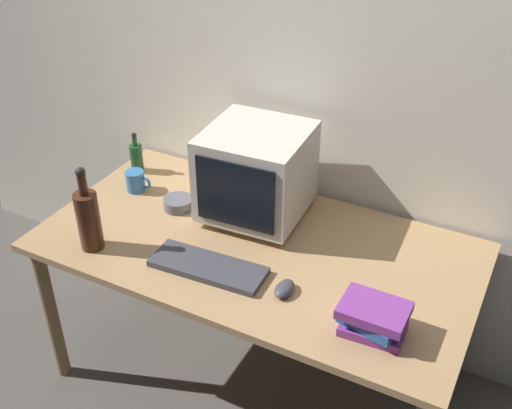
{
  "coord_description": "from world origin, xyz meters",
  "views": [
    {
      "loc": [
        0.88,
        -1.69,
        2.15
      ],
      "look_at": [
        0.0,
        0.0,
        0.9
      ],
      "focal_mm": 44.28,
      "sensor_mm": 36.0,
      "label": 1
    }
  ],
  "objects_px": {
    "bottle_short": "(136,157)",
    "cd_spindle": "(178,203)",
    "book_stack": "(373,318)",
    "crt_monitor": "(256,173)",
    "computer_mouse": "(284,289)",
    "bottle_tall": "(88,218)",
    "keyboard": "(208,267)",
    "mug": "(136,181)"
  },
  "relations": [
    {
      "from": "bottle_short",
      "to": "book_stack",
      "type": "xyz_separation_m",
      "value": [
        1.26,
        -0.48,
        -0.02
      ]
    },
    {
      "from": "bottle_tall",
      "to": "cd_spindle",
      "type": "relative_size",
      "value": 2.84
    },
    {
      "from": "crt_monitor",
      "to": "cd_spindle",
      "type": "height_order",
      "value": "crt_monitor"
    },
    {
      "from": "computer_mouse",
      "to": "bottle_tall",
      "type": "bearing_deg",
      "value": -173.4
    },
    {
      "from": "computer_mouse",
      "to": "crt_monitor",
      "type": "bearing_deg",
      "value": 128.13
    },
    {
      "from": "keyboard",
      "to": "computer_mouse",
      "type": "height_order",
      "value": "computer_mouse"
    },
    {
      "from": "keyboard",
      "to": "mug",
      "type": "height_order",
      "value": "mug"
    },
    {
      "from": "crt_monitor",
      "to": "bottle_short",
      "type": "bearing_deg",
      "value": 174.26
    },
    {
      "from": "crt_monitor",
      "to": "computer_mouse",
      "type": "xyz_separation_m",
      "value": [
        0.31,
        -0.38,
        -0.17
      ]
    },
    {
      "from": "bottle_tall",
      "to": "cd_spindle",
      "type": "height_order",
      "value": "bottle_tall"
    },
    {
      "from": "crt_monitor",
      "to": "keyboard",
      "type": "height_order",
      "value": "crt_monitor"
    },
    {
      "from": "crt_monitor",
      "to": "bottle_tall",
      "type": "distance_m",
      "value": 0.65
    },
    {
      "from": "book_stack",
      "to": "crt_monitor",
      "type": "bearing_deg",
      "value": 146.51
    },
    {
      "from": "computer_mouse",
      "to": "bottle_tall",
      "type": "height_order",
      "value": "bottle_tall"
    },
    {
      "from": "computer_mouse",
      "to": "book_stack",
      "type": "bearing_deg",
      "value": -7.04
    },
    {
      "from": "keyboard",
      "to": "cd_spindle",
      "type": "bearing_deg",
      "value": 134.46
    },
    {
      "from": "keyboard",
      "to": "mug",
      "type": "relative_size",
      "value": 3.5
    },
    {
      "from": "computer_mouse",
      "to": "cd_spindle",
      "type": "xyz_separation_m",
      "value": [
        -0.61,
        0.27,
        0.0
      ]
    },
    {
      "from": "computer_mouse",
      "to": "bottle_short",
      "type": "distance_m",
      "value": 1.04
    },
    {
      "from": "keyboard",
      "to": "bottle_short",
      "type": "relative_size",
      "value": 2.21
    },
    {
      "from": "bottle_short",
      "to": "book_stack",
      "type": "distance_m",
      "value": 1.35
    },
    {
      "from": "computer_mouse",
      "to": "book_stack",
      "type": "distance_m",
      "value": 0.33
    },
    {
      "from": "cd_spindle",
      "to": "computer_mouse",
      "type": "bearing_deg",
      "value": -24.06
    },
    {
      "from": "crt_monitor",
      "to": "bottle_short",
      "type": "xyz_separation_m",
      "value": [
        -0.64,
        0.06,
        -0.12
      ]
    },
    {
      "from": "crt_monitor",
      "to": "cd_spindle",
      "type": "distance_m",
      "value": 0.36
    },
    {
      "from": "computer_mouse",
      "to": "mug",
      "type": "xyz_separation_m",
      "value": [
        -0.84,
        0.31,
        0.03
      ]
    },
    {
      "from": "bottle_tall",
      "to": "bottle_short",
      "type": "relative_size",
      "value": 1.79
    },
    {
      "from": "crt_monitor",
      "to": "book_stack",
      "type": "xyz_separation_m",
      "value": [
        0.63,
        -0.42,
        -0.14
      ]
    },
    {
      "from": "bottle_tall",
      "to": "bottle_short",
      "type": "xyz_separation_m",
      "value": [
        -0.19,
        0.54,
        -0.06
      ]
    },
    {
      "from": "keyboard",
      "to": "cd_spindle",
      "type": "relative_size",
      "value": 3.5
    },
    {
      "from": "bottle_short",
      "to": "cd_spindle",
      "type": "xyz_separation_m",
      "value": [
        0.33,
        -0.17,
        -0.05
      ]
    },
    {
      "from": "computer_mouse",
      "to": "mug",
      "type": "relative_size",
      "value": 0.83
    },
    {
      "from": "bottle_tall",
      "to": "book_stack",
      "type": "distance_m",
      "value": 1.08
    },
    {
      "from": "book_stack",
      "to": "mug",
      "type": "relative_size",
      "value": 1.78
    },
    {
      "from": "bottle_short",
      "to": "cd_spindle",
      "type": "height_order",
      "value": "bottle_short"
    },
    {
      "from": "computer_mouse",
      "to": "bottle_tall",
      "type": "distance_m",
      "value": 0.76
    },
    {
      "from": "computer_mouse",
      "to": "mug",
      "type": "height_order",
      "value": "mug"
    },
    {
      "from": "keyboard",
      "to": "book_stack",
      "type": "relative_size",
      "value": 1.96
    },
    {
      "from": "keyboard",
      "to": "computer_mouse",
      "type": "relative_size",
      "value": 4.2
    },
    {
      "from": "bottle_short",
      "to": "mug",
      "type": "xyz_separation_m",
      "value": [
        0.1,
        -0.14,
        -0.03
      ]
    },
    {
      "from": "keyboard",
      "to": "bottle_short",
      "type": "height_order",
      "value": "bottle_short"
    },
    {
      "from": "crt_monitor",
      "to": "computer_mouse",
      "type": "height_order",
      "value": "crt_monitor"
    }
  ]
}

